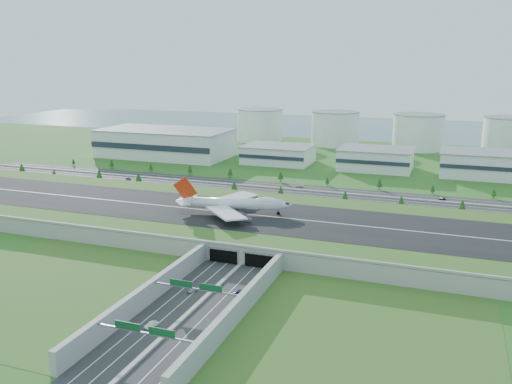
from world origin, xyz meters
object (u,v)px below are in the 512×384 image
(car_0, at_px, (192,290))
(car_7, at_px, (299,186))
(car_2, at_px, (239,292))
(car_4, at_px, (128,178))
(car_1, at_px, (151,325))
(boeing_747, at_px, (233,203))
(car_5, at_px, (442,199))
(fuel_tank_a, at_px, (260,125))

(car_0, distance_m, car_7, 188.67)
(car_0, bearing_deg, car_2, 35.87)
(car_4, bearing_deg, car_1, -132.28)
(boeing_747, xyz_separation_m, car_5, (104.66, 101.59, -12.83))
(fuel_tank_a, relative_size, car_4, 10.37)
(car_0, xyz_separation_m, car_1, (-0.20, -30.52, 0.08))
(car_1, height_order, car_4, car_1)
(car_0, relative_size, car_7, 0.85)
(fuel_tank_a, xyz_separation_m, car_4, (-25.64, -225.59, -16.56))
(fuel_tank_a, height_order, car_4, fuel_tank_a)
(car_4, bearing_deg, car_0, -127.64)
(boeing_747, distance_m, car_2, 87.17)
(car_0, distance_m, car_1, 30.52)
(boeing_747, bearing_deg, car_4, 131.39)
(car_7, bearing_deg, boeing_747, -17.54)
(car_1, distance_m, car_5, 232.78)
(boeing_747, height_order, car_1, boeing_747)
(fuel_tank_a, xyz_separation_m, car_5, (200.45, -208.70, -16.67))
(boeing_747, bearing_deg, fuel_tank_a, 93.45)
(boeing_747, relative_size, car_1, 12.17)
(car_1, height_order, car_5, car_1)
(car_5, bearing_deg, fuel_tank_a, -129.84)
(fuel_tank_a, height_order, car_5, fuel_tank_a)
(fuel_tank_a, height_order, car_2, fuel_tank_a)
(car_2, relative_size, car_7, 0.94)
(car_2, xyz_separation_m, car_5, (69.76, 180.43, 0.01))
(car_2, height_order, car_4, car_4)
(car_2, bearing_deg, car_5, -104.61)
(fuel_tank_a, distance_m, car_4, 227.65)
(car_1, bearing_deg, car_4, 142.38)
(car_5, bearing_deg, car_0, -19.03)
(boeing_747, relative_size, car_7, 11.75)
(boeing_747, distance_m, car_1, 115.90)
(fuel_tank_a, distance_m, car_7, 230.40)
(car_2, distance_m, car_7, 185.85)
(car_7, bearing_deg, fuel_tank_a, -166.83)
(car_4, height_order, car_5, car_4)
(car_4, relative_size, car_5, 1.11)
(fuel_tank_a, distance_m, car_2, 410.83)
(boeing_747, bearing_deg, car_0, -92.19)
(fuel_tank_a, relative_size, car_1, 9.60)
(car_1, relative_size, car_7, 0.97)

